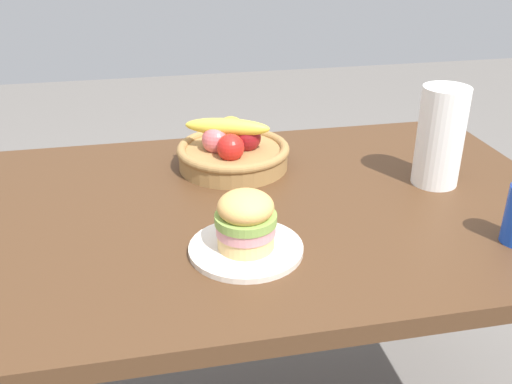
% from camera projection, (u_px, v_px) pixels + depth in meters
% --- Properties ---
extents(dining_table, '(1.40, 0.90, 0.75)m').
position_uv_depth(dining_table, '(264.00, 241.00, 1.35)').
color(dining_table, '#4C301C').
rests_on(dining_table, ground_plane).
extents(plate, '(0.22, 0.22, 0.01)m').
position_uv_depth(plate, '(246.00, 249.00, 1.12)').
color(plate, silver).
rests_on(plate, dining_table).
extents(sandwich, '(0.12, 0.12, 0.12)m').
position_uv_depth(sandwich, '(246.00, 220.00, 1.09)').
color(sandwich, '#E5BC75').
rests_on(sandwich, plate).
extents(fruit_basket, '(0.29, 0.29, 0.14)m').
position_uv_depth(fruit_basket, '(233.00, 150.00, 1.47)').
color(fruit_basket, '#9E7542').
rests_on(fruit_basket, dining_table).
extents(paper_towel_roll, '(0.11, 0.11, 0.24)m').
position_uv_depth(paper_towel_roll, '(440.00, 137.00, 1.35)').
color(paper_towel_roll, white).
rests_on(paper_towel_roll, dining_table).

